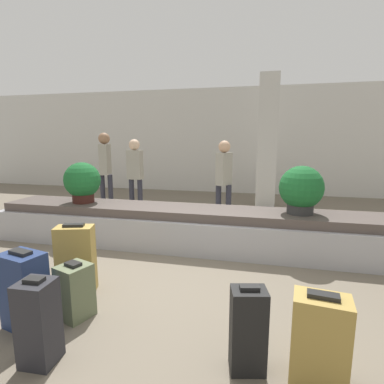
% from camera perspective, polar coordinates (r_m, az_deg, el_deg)
% --- Properties ---
extents(ground_plane, '(18.00, 18.00, 0.00)m').
position_cam_1_polar(ground_plane, '(3.61, -5.01, -17.42)').
color(ground_plane, '#6B6051').
extents(back_wall, '(18.00, 0.06, 3.20)m').
position_cam_1_polar(back_wall, '(9.42, 7.08, 9.58)').
color(back_wall, beige).
rests_on(back_wall, ground_plane).
extents(carousel, '(6.49, 0.88, 0.62)m').
position_cam_1_polar(carousel, '(4.68, 0.00, -6.92)').
color(carousel, '#9E9EA3').
rests_on(carousel, ground_plane).
extents(pillar, '(0.47, 0.47, 3.20)m').
position_cam_1_polar(pillar, '(7.67, 14.13, 9.26)').
color(pillar, beige).
rests_on(pillar, ground_plane).
extents(suitcase_0, '(0.29, 0.24, 0.66)m').
position_cam_1_polar(suitcase_0, '(2.39, 10.62, -24.41)').
color(suitcase_0, black).
rests_on(suitcase_0, ground_plane).
extents(suitcase_1, '(0.44, 0.31, 0.77)m').
position_cam_1_polar(suitcase_1, '(3.57, -21.22, -11.85)').
color(suitcase_1, '#A3843D').
rests_on(suitcase_1, ground_plane).
extents(suitcase_2, '(0.40, 0.29, 0.65)m').
position_cam_1_polar(suitcase_2, '(2.44, 23.15, -24.39)').
color(suitcase_2, '#A3843D').
rests_on(suitcase_2, ground_plane).
extents(suitcase_3, '(0.33, 0.34, 0.54)m').
position_cam_1_polar(suitcase_3, '(3.15, -21.38, -17.15)').
color(suitcase_3, '#5B6647').
rests_on(suitcase_3, ground_plane).
extents(suitcase_5, '(0.42, 0.33, 0.72)m').
position_cam_1_polar(suitcase_5, '(3.15, -29.28, -16.06)').
color(suitcase_5, navy).
rests_on(suitcase_5, ground_plane).
extents(suitcase_6, '(0.26, 0.25, 0.68)m').
position_cam_1_polar(suitcase_6, '(2.67, -27.22, -21.20)').
color(suitcase_6, '#232328').
rests_on(suitcase_6, ground_plane).
extents(potted_plant_0, '(0.59, 0.59, 0.67)m').
position_cam_1_polar(potted_plant_0, '(5.27, -20.16, 1.82)').
color(potted_plant_0, '#381914').
rests_on(potted_plant_0, carousel).
extents(potted_plant_1, '(0.61, 0.61, 0.68)m').
position_cam_1_polar(potted_plant_1, '(4.47, 20.08, 0.45)').
color(potted_plant_1, '#2D2D2D').
rests_on(potted_plant_1, carousel).
extents(traveler_0, '(0.31, 0.37, 1.64)m').
position_cam_1_polar(traveler_0, '(5.82, 6.09, 3.18)').
color(traveler_0, '#282833').
rests_on(traveler_0, ground_plane).
extents(traveler_1, '(0.33, 0.23, 1.66)m').
position_cam_1_polar(traveler_1, '(6.67, -10.78, 4.07)').
color(traveler_1, '#282833').
rests_on(traveler_1, ground_plane).
extents(traveler_2, '(0.31, 0.35, 1.81)m').
position_cam_1_polar(traveler_2, '(7.10, -16.18, 5.06)').
color(traveler_2, '#282833').
rests_on(traveler_2, ground_plane).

